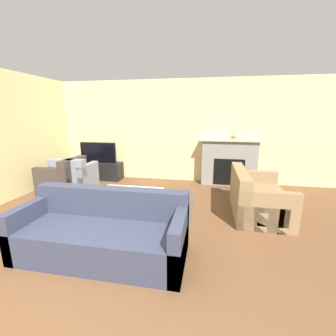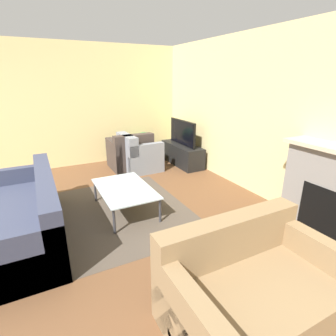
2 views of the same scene
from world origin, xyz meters
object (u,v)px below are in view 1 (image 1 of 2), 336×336
at_px(couch_sectional, 103,233).
at_px(coffee_table, 129,193).
at_px(couch_loveseat, 256,199).
at_px(armchair_by_window, 64,179).
at_px(armchair_accent, 75,178).
at_px(tv, 98,153).
at_px(mantel_clock, 238,134).
at_px(potted_plant, 61,169).

distance_m(couch_sectional, coffee_table, 1.36).
xyz_separation_m(couch_loveseat, armchair_by_window, (-4.25, 0.45, 0.01)).
bearing_deg(armchair_accent, couch_loveseat, 170.48).
bearing_deg(couch_loveseat, tv, 67.58).
bearing_deg(coffee_table, couch_loveseat, 7.76).
bearing_deg(armchair_by_window, couch_sectional, 44.15).
distance_m(couch_loveseat, coffee_table, 2.36).
bearing_deg(mantel_clock, couch_loveseat, -83.36).
relative_size(couch_sectional, couch_loveseat, 1.49).
xyz_separation_m(tv, couch_loveseat, (3.96, -1.63, -0.47)).
height_order(couch_sectional, coffee_table, couch_sectional).
xyz_separation_m(tv, coffee_table, (1.62, -1.95, -0.41)).
bearing_deg(couch_sectional, mantel_clock, 59.91).
distance_m(tv, armchair_accent, 1.16).
bearing_deg(couch_sectional, coffee_table, 95.99).
xyz_separation_m(couch_sectional, armchair_accent, (-1.85, 2.24, 0.01)).
height_order(armchair_by_window, potted_plant, armchair_by_window).
bearing_deg(couch_loveseat, mantel_clock, 6.64).
bearing_deg(armchair_accent, coffee_table, 151.03).
distance_m(tv, potted_plant, 1.04).
height_order(couch_sectional, armchair_by_window, same).
bearing_deg(coffee_table, armchair_by_window, 158.17).
xyz_separation_m(armchair_by_window, potted_plant, (-0.43, 0.51, 0.11)).
bearing_deg(potted_plant, couch_loveseat, -11.60).
bearing_deg(potted_plant, armchair_accent, -31.85).
bearing_deg(coffee_table, couch_sectional, -84.01).
distance_m(tv, mantel_clock, 3.79).
bearing_deg(mantel_clock, armchair_by_window, -161.96).
bearing_deg(armchair_by_window, couch_loveseat, 84.04).
bearing_deg(armchair_accent, potted_plant, -33.39).
height_order(couch_loveseat, potted_plant, couch_loveseat).
bearing_deg(couch_loveseat, coffee_table, 97.76).
height_order(potted_plant, mantel_clock, mantel_clock).
distance_m(couch_loveseat, armchair_accent, 4.08).
height_order(armchair_accent, potted_plant, armchair_accent).
height_order(armchair_by_window, coffee_table, armchair_by_window).
distance_m(armchair_by_window, mantel_clock, 4.37).
bearing_deg(couch_sectional, armchair_accent, 129.55).
relative_size(tv, armchair_accent, 1.23).
distance_m(couch_loveseat, armchair_by_window, 4.27).
xyz_separation_m(couch_loveseat, potted_plant, (-4.67, 0.96, 0.12)).
relative_size(armchair_by_window, mantel_clock, 3.77).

